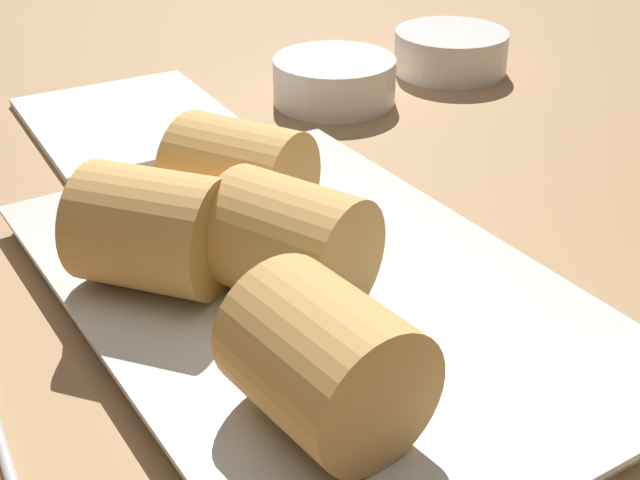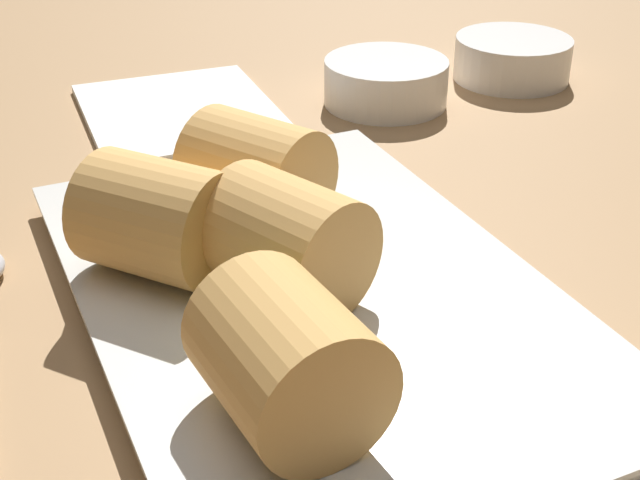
# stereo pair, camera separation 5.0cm
# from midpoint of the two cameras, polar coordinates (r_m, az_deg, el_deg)

# --- Properties ---
(table_surface) EXTENTS (1.80, 1.40, 0.02)m
(table_surface) POSITION_cam_midpoint_polar(r_m,az_deg,el_deg) (0.44, 2.46, -5.31)
(table_surface) COLOR #A87F54
(table_surface) RESTS_ON ground
(serving_plate) EXTENTS (0.32, 0.21, 0.01)m
(serving_plate) POSITION_cam_midpoint_polar(r_m,az_deg,el_deg) (0.43, 3.32, -3.63)
(serving_plate) COLOR silver
(serving_plate) RESTS_ON table_surface
(roll_front_left) EXTENTS (0.08, 0.06, 0.06)m
(roll_front_left) POSITION_cam_midpoint_polar(r_m,az_deg,el_deg) (0.33, 1.88, -7.43)
(roll_front_left) COLOR #DBA356
(roll_front_left) RESTS_ON serving_plate
(roll_front_right) EXTENTS (0.09, 0.08, 0.06)m
(roll_front_right) POSITION_cam_midpoint_polar(r_m,az_deg,el_deg) (0.47, -1.21, 4.58)
(roll_front_right) COLOR #DBA356
(roll_front_right) RESTS_ON serving_plate
(roll_back_left) EXTENTS (0.09, 0.09, 0.06)m
(roll_back_left) POSITION_cam_midpoint_polar(r_m,az_deg,el_deg) (0.43, -7.59, 1.40)
(roll_back_left) COLOR #DBA356
(roll_back_left) RESTS_ON serving_plate
(roll_back_right) EXTENTS (0.08, 0.08, 0.06)m
(roll_back_right) POSITION_cam_midpoint_polar(r_m,az_deg,el_deg) (0.41, 0.90, 0.08)
(roll_back_right) COLOR #DBA356
(roll_back_right) RESTS_ON serving_plate
(dipping_bowl_near) EXTENTS (0.09, 0.09, 0.03)m
(dipping_bowl_near) POSITION_cam_midpoint_polar(r_m,az_deg,el_deg) (0.68, 6.38, 10.08)
(dipping_bowl_near) COLOR white
(dipping_bowl_near) RESTS_ON table_surface
(dipping_bowl_far) EXTENTS (0.09, 0.09, 0.03)m
(dipping_bowl_far) POSITION_cam_midpoint_polar(r_m,az_deg,el_deg) (0.75, 14.14, 11.26)
(dipping_bowl_far) COLOR white
(dipping_bowl_far) RESTS_ON table_surface
(napkin) EXTENTS (0.17, 0.14, 0.01)m
(napkin) POSITION_cam_midpoint_polar(r_m,az_deg,el_deg) (0.66, -6.80, 8.07)
(napkin) COLOR white
(napkin) RESTS_ON table_surface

